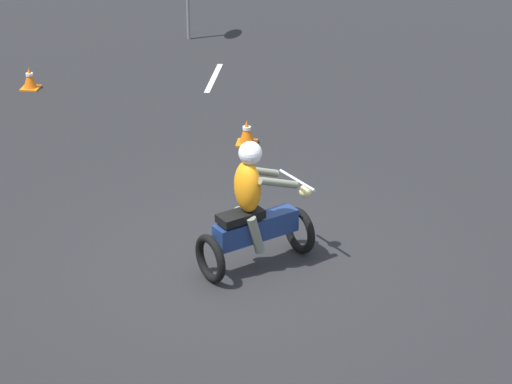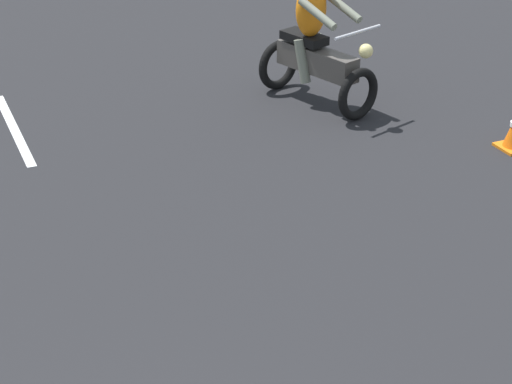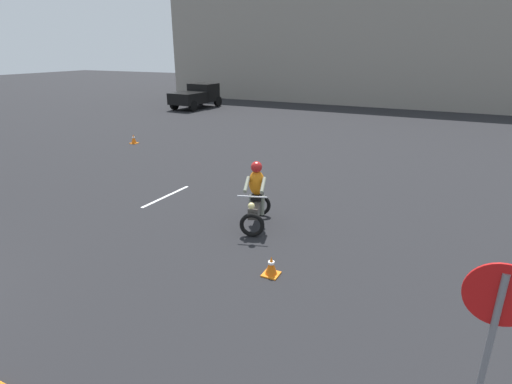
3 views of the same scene
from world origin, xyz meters
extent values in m
plane|color=black|center=(0.00, 0.00, 0.00)|extent=(120.00, 120.00, 0.00)
torus|color=black|center=(0.46, -0.67, 0.30)|extent=(0.52, 0.47, 0.60)
torus|color=black|center=(-0.39, 0.32, 0.30)|extent=(0.52, 0.47, 0.60)
cube|color=navy|center=(0.03, -0.17, 0.52)|extent=(0.90, 0.99, 0.28)
cube|color=black|center=(-0.11, -0.01, 0.74)|extent=(0.56, 0.59, 0.10)
cylinder|color=silver|center=(0.42, -0.63, 1.00)|extent=(0.56, 0.48, 0.04)
sphere|color=#F2E08C|center=(0.51, -0.73, 0.82)|extent=(0.23, 0.23, 0.16)
ellipsoid|color=orange|center=(-0.04, -0.08, 1.10)|extent=(0.49, 0.47, 0.64)
cylinder|color=slate|center=(0.00, -0.44, 1.15)|extent=(0.42, 0.47, 0.27)
cylinder|color=slate|center=(0.30, -0.18, 1.15)|extent=(0.42, 0.47, 0.27)
cylinder|color=slate|center=(-0.14, -0.19, 0.52)|extent=(0.25, 0.26, 0.51)
cylinder|color=slate|center=(0.07, -0.01, 0.52)|extent=(0.25, 0.26, 0.51)
sphere|color=silver|center=(-0.02, -0.11, 1.52)|extent=(0.39, 0.39, 0.28)
cube|color=orange|center=(3.88, 0.43, 0.01)|extent=(0.32, 0.32, 0.03)
cone|color=orange|center=(3.88, 0.43, 0.21)|extent=(0.24, 0.24, 0.37)
cylinder|color=white|center=(3.88, 0.43, 0.27)|extent=(0.13, 0.13, 0.05)
cube|color=orange|center=(6.00, 4.66, 0.01)|extent=(0.32, 0.32, 0.03)
cone|color=orange|center=(6.00, 4.66, 0.22)|extent=(0.24, 0.24, 0.38)
cylinder|color=white|center=(6.00, 4.66, 0.28)|extent=(0.13, 0.13, 0.05)
cube|color=silver|center=(7.00, 1.46, 0.00)|extent=(1.66, 0.11, 0.01)
camera|label=1|loc=(-10.56, -1.44, 6.05)|focal=70.00mm
camera|label=2|loc=(-0.45, -2.90, 4.32)|focal=70.00mm
camera|label=3|loc=(8.72, -1.68, 4.24)|focal=28.00mm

